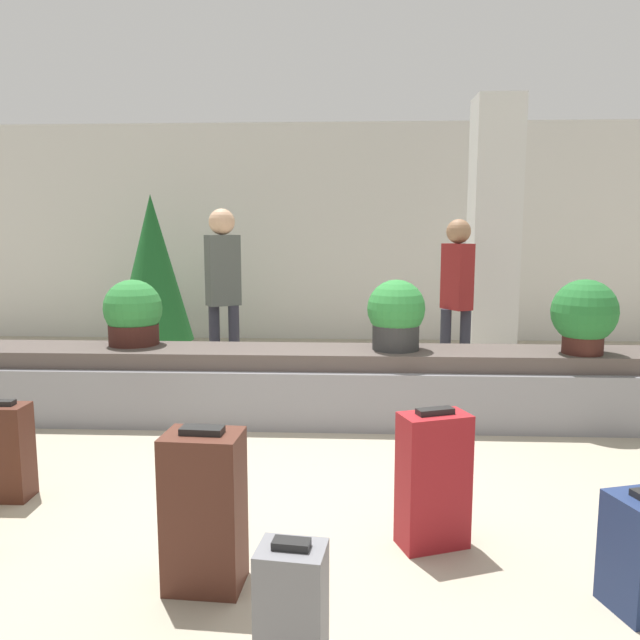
{
  "coord_description": "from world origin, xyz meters",
  "views": [
    {
      "loc": [
        0.26,
        -3.52,
        1.63
      ],
      "look_at": [
        0.0,
        1.75,
        0.87
      ],
      "focal_mm": 35.0,
      "sensor_mm": 36.0,
      "label": 1
    }
  ],
  "objects_px": {
    "suitcase_3": "(292,605)",
    "decorated_tree": "(153,268)",
    "traveler_0": "(223,281)",
    "suitcase_0": "(433,480)",
    "suitcase_1": "(204,510)",
    "potted_plant_2": "(133,314)",
    "pillar": "(493,233)",
    "suitcase_4": "(4,452)",
    "potted_plant_1": "(396,315)",
    "potted_plant_0": "(584,315)",
    "traveler_1": "(457,288)"
  },
  "relations": [
    {
      "from": "suitcase_1",
      "to": "potted_plant_2",
      "type": "distance_m",
      "value": 3.06
    },
    {
      "from": "suitcase_0",
      "to": "traveler_1",
      "type": "height_order",
      "value": "traveler_1"
    },
    {
      "from": "traveler_1",
      "to": "decorated_tree",
      "type": "xyz_separation_m",
      "value": [
        -3.69,
        1.77,
        0.09
      ]
    },
    {
      "from": "potted_plant_0",
      "to": "traveler_0",
      "type": "bearing_deg",
      "value": 162.38
    },
    {
      "from": "suitcase_3",
      "to": "potted_plant_0",
      "type": "height_order",
      "value": "potted_plant_0"
    },
    {
      "from": "suitcase_3",
      "to": "traveler_1",
      "type": "relative_size",
      "value": 0.28
    },
    {
      "from": "suitcase_0",
      "to": "potted_plant_1",
      "type": "relative_size",
      "value": 1.23
    },
    {
      "from": "traveler_1",
      "to": "potted_plant_2",
      "type": "bearing_deg",
      "value": 80.03
    },
    {
      "from": "suitcase_1",
      "to": "suitcase_4",
      "type": "height_order",
      "value": "suitcase_1"
    },
    {
      "from": "suitcase_3",
      "to": "traveler_1",
      "type": "distance_m",
      "value": 4.47
    },
    {
      "from": "pillar",
      "to": "traveler_1",
      "type": "height_order",
      "value": "pillar"
    },
    {
      "from": "decorated_tree",
      "to": "traveler_1",
      "type": "bearing_deg",
      "value": -25.65
    },
    {
      "from": "suitcase_1",
      "to": "suitcase_3",
      "type": "height_order",
      "value": "suitcase_1"
    },
    {
      "from": "suitcase_1",
      "to": "potted_plant_0",
      "type": "bearing_deg",
      "value": 47.78
    },
    {
      "from": "suitcase_0",
      "to": "potted_plant_0",
      "type": "relative_size",
      "value": 1.2
    },
    {
      "from": "suitcase_1",
      "to": "suitcase_4",
      "type": "distance_m",
      "value": 1.69
    },
    {
      "from": "suitcase_0",
      "to": "potted_plant_2",
      "type": "bearing_deg",
      "value": 115.81
    },
    {
      "from": "traveler_1",
      "to": "pillar",
      "type": "bearing_deg",
      "value": -53.43
    },
    {
      "from": "potted_plant_0",
      "to": "decorated_tree",
      "type": "height_order",
      "value": "decorated_tree"
    },
    {
      "from": "pillar",
      "to": "potted_plant_0",
      "type": "bearing_deg",
      "value": -85.63
    },
    {
      "from": "suitcase_1",
      "to": "potted_plant_1",
      "type": "relative_size",
      "value": 1.27
    },
    {
      "from": "potted_plant_0",
      "to": "traveler_1",
      "type": "distance_m",
      "value": 1.47
    },
    {
      "from": "suitcase_0",
      "to": "traveler_1",
      "type": "relative_size",
      "value": 0.42
    },
    {
      "from": "pillar",
      "to": "potted_plant_0",
      "type": "height_order",
      "value": "pillar"
    },
    {
      "from": "traveler_0",
      "to": "suitcase_3",
      "type": "bearing_deg",
      "value": 73.07
    },
    {
      "from": "suitcase_3",
      "to": "pillar",
      "type": "bearing_deg",
      "value": 77.84
    },
    {
      "from": "suitcase_1",
      "to": "traveler_0",
      "type": "relative_size",
      "value": 0.41
    },
    {
      "from": "suitcase_0",
      "to": "suitcase_1",
      "type": "bearing_deg",
      "value": -178.49
    },
    {
      "from": "suitcase_3",
      "to": "decorated_tree",
      "type": "xyz_separation_m",
      "value": [
        -2.4,
        5.98,
        0.9
      ]
    },
    {
      "from": "suitcase_3",
      "to": "potted_plant_0",
      "type": "bearing_deg",
      "value": 61.73
    },
    {
      "from": "potted_plant_2",
      "to": "decorated_tree",
      "type": "distance_m",
      "value": 2.84
    },
    {
      "from": "suitcase_4",
      "to": "potted_plant_1",
      "type": "relative_size",
      "value": 1.03
    },
    {
      "from": "potted_plant_1",
      "to": "suitcase_1",
      "type": "bearing_deg",
      "value": -111.89
    },
    {
      "from": "potted_plant_1",
      "to": "potted_plant_2",
      "type": "height_order",
      "value": "potted_plant_1"
    },
    {
      "from": "suitcase_4",
      "to": "decorated_tree",
      "type": "height_order",
      "value": "decorated_tree"
    },
    {
      "from": "suitcase_0",
      "to": "potted_plant_1",
      "type": "distance_m",
      "value": 2.25
    },
    {
      "from": "suitcase_4",
      "to": "suitcase_0",
      "type": "bearing_deg",
      "value": -10.89
    },
    {
      "from": "pillar",
      "to": "decorated_tree",
      "type": "height_order",
      "value": "pillar"
    },
    {
      "from": "suitcase_1",
      "to": "suitcase_4",
      "type": "relative_size",
      "value": 1.23
    },
    {
      "from": "suitcase_0",
      "to": "decorated_tree",
      "type": "bearing_deg",
      "value": 101.24
    },
    {
      "from": "potted_plant_1",
      "to": "suitcase_3",
      "type": "bearing_deg",
      "value": -100.93
    },
    {
      "from": "traveler_0",
      "to": "suitcase_0",
      "type": "bearing_deg",
      "value": 87.23
    },
    {
      "from": "suitcase_0",
      "to": "potted_plant_1",
      "type": "height_order",
      "value": "potted_plant_1"
    },
    {
      "from": "pillar",
      "to": "suitcase_3",
      "type": "height_order",
      "value": "pillar"
    },
    {
      "from": "suitcase_4",
      "to": "traveler_1",
      "type": "bearing_deg",
      "value": 40.77
    },
    {
      "from": "potted_plant_0",
      "to": "potted_plant_1",
      "type": "bearing_deg",
      "value": 175.89
    },
    {
      "from": "suitcase_0",
      "to": "decorated_tree",
      "type": "xyz_separation_m",
      "value": [
        -3.05,
        5.04,
        0.78
      ]
    },
    {
      "from": "potted_plant_2",
      "to": "traveler_0",
      "type": "relative_size",
      "value": 0.31
    },
    {
      "from": "suitcase_0",
      "to": "suitcase_1",
      "type": "relative_size",
      "value": 0.97
    },
    {
      "from": "pillar",
      "to": "potted_plant_0",
      "type": "relative_size",
      "value": 5.19
    }
  ]
}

